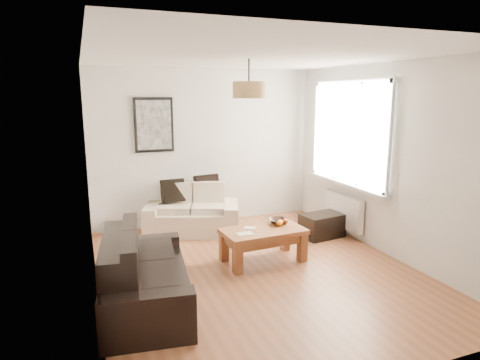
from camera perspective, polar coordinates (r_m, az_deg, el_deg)
name	(u,v)px	position (r m, az deg, el deg)	size (l,w,h in m)	color
floor	(257,270)	(5.40, 2.33, -12.19)	(4.50, 4.50, 0.00)	brown
ceiling	(259,56)	(4.96, 2.59, 16.45)	(3.80, 4.50, 0.00)	white
wall_back	(205,147)	(7.12, -4.78, 4.46)	(3.80, 0.04, 2.60)	silver
wall_front	(384,221)	(3.14, 19.04, -5.27)	(3.80, 0.04, 2.60)	silver
wall_left	(90,180)	(4.62, -19.71, -0.05)	(0.04, 4.50, 2.60)	silver
wall_right	(386,160)	(6.03, 19.28, 2.56)	(0.04, 4.50, 2.60)	silver
window_bay	(350,133)	(6.60, 14.71, 6.18)	(0.14, 1.90, 1.60)	white
radiator	(343,211)	(6.79, 13.91, -4.12)	(0.10, 0.90, 0.52)	white
poster	(154,125)	(6.87, -11.64, 7.36)	(0.62, 0.04, 0.87)	black
pendant_shade	(249,90)	(5.22, 1.21, 12.15)	(0.40, 0.40, 0.20)	tan
loveseat_cream	(192,210)	(6.76, -6.52, -4.05)	(1.46, 0.80, 0.73)	beige
sofa_leather	(145,271)	(4.57, -12.74, -11.99)	(1.72, 0.84, 0.75)	black
coffee_table	(263,245)	(5.61, 3.16, -8.84)	(1.08, 0.59, 0.44)	brown
ottoman	(322,225)	(6.66, 11.10, -6.08)	(0.63, 0.41, 0.36)	black
cushion_left	(173,191)	(6.80, -9.13, -1.46)	(0.37, 0.11, 0.37)	black
cushion_right	(207,187)	(6.93, -4.52, -0.95)	(0.41, 0.13, 0.41)	black
fruit_bowl	(278,221)	(5.80, 5.23, -5.58)	(0.26, 0.26, 0.06)	black
orange_a	(280,223)	(5.70, 5.48, -5.81)	(0.08, 0.08, 0.08)	orange
orange_b	(285,221)	(5.78, 6.17, -5.58)	(0.08, 0.08, 0.08)	#E05012
orange_c	(279,223)	(5.67, 5.32, -5.88)	(0.08, 0.08, 0.08)	orange
papers	(245,234)	(5.35, 0.65, -7.32)	(0.20, 0.14, 0.01)	beige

